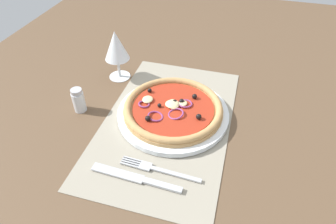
{
  "coord_description": "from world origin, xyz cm",
  "views": [
    {
      "loc": [
        -51.91,
        -14.72,
        50.86
      ],
      "look_at": [
        0.75,
        0.0,
        2.76
      ],
      "focal_mm": 31.13,
      "sensor_mm": 36.0,
      "label": 1
    }
  ],
  "objects": [
    {
      "name": "fork",
      "position": [
        -15.37,
        -1.78,
        0.62
      ],
      "size": [
        2.49,
        18.05,
        0.44
      ],
      "rotation": [
        0.0,
        0.0,
        1.52
      ],
      "color": "#B2B5BA",
      "rests_on": "placemat"
    },
    {
      "name": "pepper_shaker",
      "position": [
        -1.61,
        23.48,
        3.25
      ],
      "size": [
        3.2,
        3.2,
        6.7
      ],
      "color": "silver",
      "rests_on": "ground_plane"
    },
    {
      "name": "placemat",
      "position": [
        0.0,
        0.0,
        0.2
      ],
      "size": [
        51.66,
        31.27,
        0.4
      ],
      "primitive_type": "cube",
      "color": "gray",
      "rests_on": "ground_plane"
    },
    {
      "name": "wine_glass",
      "position": [
        15.69,
        19.5,
        10.18
      ],
      "size": [
        7.2,
        7.2,
        14.9
      ],
      "color": "silver",
      "rests_on": "ground_plane"
    },
    {
      "name": "knife",
      "position": [
        -18.74,
        1.69,
        0.65
      ],
      "size": [
        2.51,
        20.05,
        0.62
      ],
      "rotation": [
        0.0,
        0.0,
        1.53
      ],
      "color": "#B2B5BA",
      "rests_on": "placemat"
    },
    {
      "name": "ground_plane",
      "position": [
        0.0,
        0.0,
        -1.2
      ],
      "size": [
        190.0,
        140.0,
        2.4
      ],
      "primitive_type": "cube",
      "color": "brown"
    },
    {
      "name": "plate",
      "position": [
        2.48,
        -0.86,
        1.08
      ],
      "size": [
        28.6,
        28.6,
        1.36
      ],
      "primitive_type": "cylinder",
      "color": "white",
      "rests_on": "placemat"
    },
    {
      "name": "pizza",
      "position": [
        2.48,
        -0.82,
        2.84
      ],
      "size": [
        25.36,
        25.36,
        2.69
      ],
      "color": "tan",
      "rests_on": "plate"
    }
  ]
}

